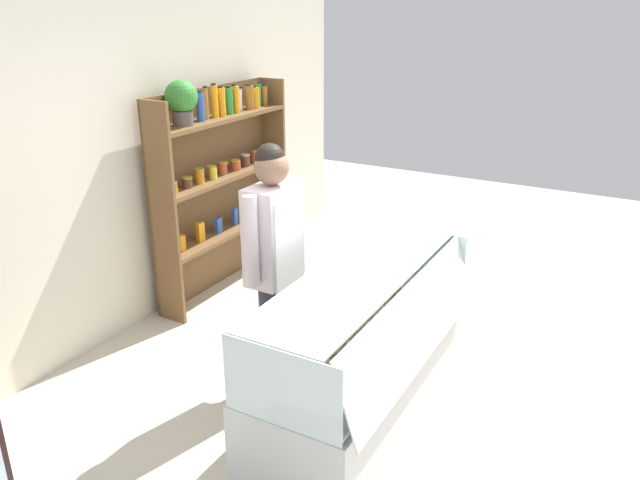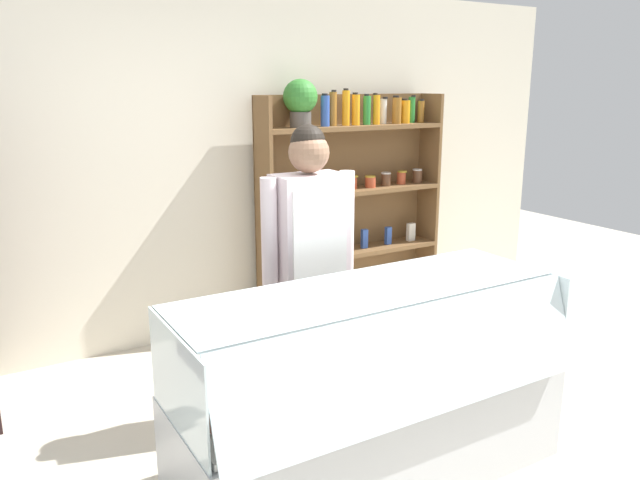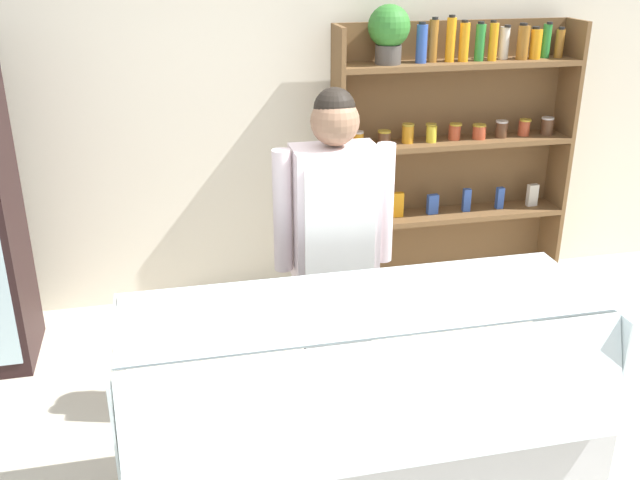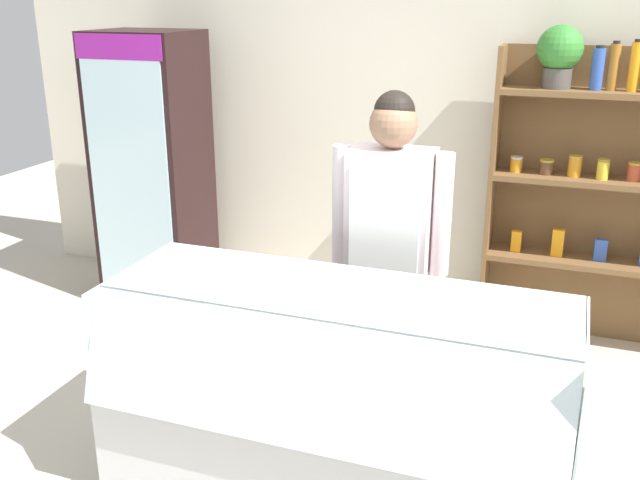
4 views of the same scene
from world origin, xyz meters
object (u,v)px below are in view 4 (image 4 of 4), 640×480
at_px(drinks_fridge, 153,172).
at_px(shop_clerk, 389,236).
at_px(shelving_unit, 625,173).
at_px(deli_display_case, 333,438).

bearing_deg(drinks_fridge, shop_clerk, -26.42).
bearing_deg(shelving_unit, shop_clerk, -129.65).
distance_m(shelving_unit, deli_display_case, 2.49).
xyz_separation_m(deli_display_case, shop_clerk, (0.05, 0.70, 0.73)).
distance_m(drinks_fridge, shop_clerk, 2.22).
bearing_deg(shop_clerk, drinks_fridge, 153.58).
bearing_deg(shelving_unit, drinks_fridge, -173.40).
distance_m(deli_display_case, shop_clerk, 1.01).
bearing_deg(shop_clerk, deli_display_case, -94.26).
bearing_deg(drinks_fridge, shelving_unit, 6.60).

